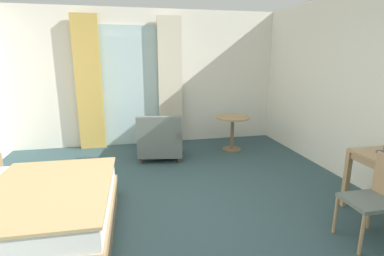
{
  "coord_description": "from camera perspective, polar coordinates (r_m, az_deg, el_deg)",
  "views": [
    {
      "loc": [
        -0.46,
        -3.08,
        1.86
      ],
      "look_at": [
        0.34,
        0.5,
        0.96
      ],
      "focal_mm": 27.52,
      "sensor_mm": 36.0,
      "label": 1
    }
  ],
  "objects": [
    {
      "name": "desk_chair",
      "position": [
        3.55,
        32.23,
        -10.97
      ],
      "size": [
        0.47,
        0.42,
        0.89
      ],
      "color": "slate",
      "rests_on": "ground"
    },
    {
      "name": "bed",
      "position": [
        3.67,
        -31.87,
        -13.76
      ],
      "size": [
        2.02,
        1.8,
        1.14
      ],
      "color": "tan",
      "rests_on": "ground"
    },
    {
      "name": "curtain_panel_left",
      "position": [
        6.24,
        -19.36,
        8.08
      ],
      "size": [
        0.5,
        0.1,
        2.64
      ],
      "primitive_type": "cube",
      "color": "tan",
      "rests_on": "ground"
    },
    {
      "name": "armchair_by_window",
      "position": [
        5.46,
        -6.12,
        -2.47
      ],
      "size": [
        0.9,
        0.89,
        0.85
      ],
      "color": "slate",
      "rests_on": "ground"
    },
    {
      "name": "curtain_panel_right",
      "position": [
        6.27,
        -4.27,
        8.83
      ],
      "size": [
        0.49,
        0.1,
        2.64
      ],
      "primitive_type": "cube",
      "color": "beige",
      "rests_on": "ground"
    },
    {
      "name": "wall_back",
      "position": [
        6.39,
        -8.53,
        9.49
      ],
      "size": [
        5.77,
        0.12,
        2.79
      ],
      "primitive_type": "cube",
      "color": "white",
      "rests_on": "ground"
    },
    {
      "name": "ground",
      "position": [
        3.65,
        -3.63,
        -17.71
      ],
      "size": [
        6.17,
        7.07,
        0.1
      ],
      "primitive_type": "cube",
      "color": "#334C51"
    },
    {
      "name": "balcony_glass_door",
      "position": [
        6.31,
        -11.78,
        7.78
      ],
      "size": [
        1.19,
        0.02,
        2.46
      ],
      "primitive_type": "cube",
      "color": "silver",
      "rests_on": "ground"
    },
    {
      "name": "round_cafe_table",
      "position": [
        5.92,
        7.82,
        0.51
      ],
      "size": [
        0.69,
        0.69,
        0.69
      ],
      "color": "tan",
      "rests_on": "ground"
    }
  ]
}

